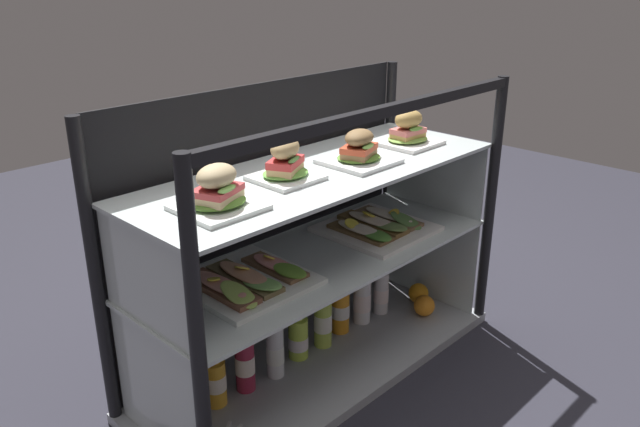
{
  "coord_description": "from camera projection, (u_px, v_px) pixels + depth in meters",
  "views": [
    {
      "loc": [
        -1.32,
        -1.28,
        1.29
      ],
      "look_at": [
        0.0,
        0.0,
        0.56
      ],
      "focal_mm": 35.69,
      "sensor_mm": 36.0,
      "label": 1
    }
  ],
  "objects": [
    {
      "name": "juice_bottle_back_right",
      "position": [
        381.0,
        291.0,
        2.42
      ],
      "size": [
        0.06,
        0.06,
        0.22
      ],
      "color": "silver",
      "rests_on": "case_base_deck"
    },
    {
      "name": "plated_roll_sandwich_near_right_corner",
      "position": [
        359.0,
        151.0,
        1.96
      ],
      "size": [
        0.2,
        0.2,
        0.11
      ],
      "color": "white",
      "rests_on": "shelf_upper_glass"
    },
    {
      "name": "juice_bottle_front_fourth",
      "position": [
        340.0,
        308.0,
        2.29
      ],
      "size": [
        0.07,
        0.07,
        0.22
      ],
      "color": "orange",
      "rests_on": "case_base_deck"
    },
    {
      "name": "orange_fruit_near_left_post",
      "position": [
        418.0,
        293.0,
        2.5
      ],
      "size": [
        0.08,
        0.08,
        0.08
      ],
      "primitive_type": "sphere",
      "color": "orange",
      "rests_on": "case_base_deck"
    },
    {
      "name": "open_sandwich_tray_near_left_corner",
      "position": [
        247.0,
        280.0,
        1.83
      ],
      "size": [
        0.34,
        0.34,
        0.06
      ],
      "color": "white",
      "rests_on": "shelf_lower_glass"
    },
    {
      "name": "case_base_deck",
      "position": [
        320.0,
        361.0,
        2.17
      ],
      "size": [
        1.31,
        0.5,
        0.03
      ],
      "primitive_type": "cube",
      "color": "#9A9FA4",
      "rests_on": "ground"
    },
    {
      "name": "riser_upper_tier",
      "position": [
        320.0,
        215.0,
        1.98
      ],
      "size": [
        1.23,
        0.43,
        0.28
      ],
      "color": "silver",
      "rests_on": "shelf_lower_glass"
    },
    {
      "name": "open_sandwich_tray_left_of_center",
      "position": [
        378.0,
        226.0,
        2.2
      ],
      "size": [
        0.34,
        0.34,
        0.06
      ],
      "color": "white",
      "rests_on": "shelf_lower_glass"
    },
    {
      "name": "plated_roll_sandwich_far_right",
      "position": [
        218.0,
        193.0,
        1.59
      ],
      "size": [
        0.2,
        0.2,
        0.12
      ],
      "color": "white",
      "rests_on": "shelf_upper_glass"
    },
    {
      "name": "juice_bottle_tucked_behind",
      "position": [
        182.0,
        392.0,
        1.82
      ],
      "size": [
        0.07,
        0.07,
        0.26
      ],
      "color": "gold",
      "rests_on": "case_base_deck"
    },
    {
      "name": "juice_bottle_front_second",
      "position": [
        275.0,
        350.0,
        2.04
      ],
      "size": [
        0.06,
        0.06,
        0.24
      ],
      "color": "white",
      "rests_on": "case_base_deck"
    },
    {
      "name": "juice_bottle_back_left",
      "position": [
        245.0,
        361.0,
        1.97
      ],
      "size": [
        0.06,
        0.06,
        0.25
      ],
      "color": "#9D233E",
      "rests_on": "case_base_deck"
    },
    {
      "name": "case_frame",
      "position": [
        292.0,
        218.0,
        2.07
      ],
      "size": [
        1.31,
        0.5,
        0.94
      ],
      "color": "black",
      "rests_on": "ground"
    },
    {
      "name": "juice_bottle_front_left_end",
      "position": [
        215.0,
        381.0,
        1.91
      ],
      "size": [
        0.07,
        0.07,
        0.2
      ],
      "color": "gold",
      "rests_on": "case_base_deck"
    },
    {
      "name": "juice_bottle_front_right_end",
      "position": [
        298.0,
        337.0,
        2.15
      ],
      "size": [
        0.07,
        0.07,
        0.2
      ],
      "color": "#B8DA45",
      "rests_on": "case_base_deck"
    },
    {
      "name": "juice_bottle_back_center",
      "position": [
        362.0,
        298.0,
        2.35
      ],
      "size": [
        0.07,
        0.07,
        0.25
      ],
      "color": "white",
      "rests_on": "case_base_deck"
    },
    {
      "name": "shelf_lower_glass",
      "position": [
        320.0,
        257.0,
        2.03
      ],
      "size": [
        1.25,
        0.45,
        0.01
      ],
      "primitive_type": "cube",
      "color": "silver",
      "rests_on": "riser_lower_tier"
    },
    {
      "name": "plated_roll_sandwich_left_of_center",
      "position": [
        408.0,
        132.0,
        2.17
      ],
      "size": [
        0.19,
        0.19,
        0.12
      ],
      "color": "white",
      "rests_on": "shelf_upper_glass"
    },
    {
      "name": "juice_bottle_front_middle",
      "position": [
        323.0,
        322.0,
        2.21
      ],
      "size": [
        0.06,
        0.06,
        0.22
      ],
      "color": "#B2CE4B",
      "rests_on": "case_base_deck"
    },
    {
      "name": "orange_fruit_beside_bottles",
      "position": [
        424.0,
        306.0,
        2.41
      ],
      "size": [
        0.08,
        0.08,
        0.08
      ],
      "primitive_type": "sphere",
      "color": "orange",
      "rests_on": "case_base_deck"
    },
    {
      "name": "plated_roll_sandwich_near_left_corner",
      "position": [
        286.0,
        164.0,
        1.81
      ],
      "size": [
        0.17,
        0.17,
        0.12
      ],
      "color": "white",
      "rests_on": "shelf_upper_glass"
    },
    {
      "name": "ground_plane",
      "position": [
        320.0,
        368.0,
        2.18
      ],
      "size": [
        6.0,
        6.0,
        0.02
      ],
      "primitive_type": "cube",
      "color": "#282831",
      "rests_on": "ground"
    },
    {
      "name": "shelf_upper_glass",
      "position": [
        320.0,
        171.0,
        1.92
      ],
      "size": [
        1.25,
        0.45,
        0.01
      ],
      "primitive_type": "cube",
      "color": "silver",
      "rests_on": "riser_upper_tier"
    },
    {
      "name": "riser_lower_tier",
      "position": [
        320.0,
        309.0,
        2.1
      ],
      "size": [
        1.23,
        0.43,
        0.37
      ],
      "color": "silver",
      "rests_on": "case_base_deck"
    }
  ]
}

